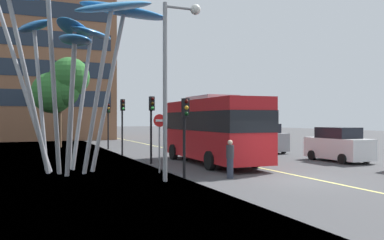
{
  "coord_description": "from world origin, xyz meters",
  "views": [
    {
      "loc": [
        -10.33,
        -13.73,
        2.56
      ],
      "look_at": [
        -1.99,
        6.11,
        2.5
      ],
      "focal_mm": 37.34,
      "sensor_mm": 36.0,
      "label": 1
    }
  ],
  "objects": [
    {
      "name": "no_entry_sign",
      "position": [
        -4.45,
        4.21,
        1.84
      ],
      "size": [
        0.6,
        0.12,
        2.78
      ],
      "color": "gray",
      "rests_on": "ground"
    },
    {
      "name": "ground",
      "position": [
        -0.75,
        0.0,
        -0.05
      ],
      "size": [
        120.0,
        240.0,
        0.1
      ],
      "color": "#424244"
    },
    {
      "name": "car_parked_far",
      "position": [
        6.61,
        12.32,
        1.03
      ],
      "size": [
        1.92,
        4.21,
        2.19
      ],
      "color": "gray",
      "rests_on": "ground"
    },
    {
      "name": "backdrop_building",
      "position": [
        -12.42,
        41.98,
        13.6
      ],
      "size": [
        24.99,
        14.71,
        27.2
      ],
      "color": "brown",
      "rests_on": "ground"
    },
    {
      "name": "car_parked_mid",
      "position": [
        7.06,
        4.95,
        0.97
      ],
      "size": [
        1.98,
        4.19,
        2.05
      ],
      "color": "silver",
      "rests_on": "ground"
    },
    {
      "name": "car_side_street",
      "position": [
        7.11,
        18.96,
        1.04
      ],
      "size": [
        2.03,
        4.05,
        2.23
      ],
      "color": "#2D5138",
      "rests_on": "ground"
    },
    {
      "name": "traffic_light_island_mid",
      "position": [
        -4.0,
        13.89,
        2.84
      ],
      "size": [
        0.28,
        0.42,
        3.94
      ],
      "color": "black",
      "rests_on": "ground"
    },
    {
      "name": "red_bus",
      "position": [
        -0.48,
        6.86,
        2.11
      ],
      "size": [
        2.96,
        9.73,
        3.86
      ],
      "color": "red",
      "rests_on": "ground"
    },
    {
      "name": "tree_pavement_near",
      "position": [
        -7.28,
        23.51,
        5.4
      ],
      "size": [
        5.05,
        3.79,
        8.09
      ],
      "color": "brown",
      "rests_on": "ground"
    },
    {
      "name": "traffic_light_kerb_far",
      "position": [
        -3.68,
        8.02,
        2.77
      ],
      "size": [
        0.28,
        0.42,
        3.83
      ],
      "color": "black",
      "rests_on": "ground"
    },
    {
      "name": "traffic_light_kerb_near",
      "position": [
        -4.0,
        2.08,
        2.5
      ],
      "size": [
        0.28,
        0.42,
        3.44
      ],
      "color": "black",
      "rests_on": "ground"
    },
    {
      "name": "pedestrian",
      "position": [
        -2.16,
        1.47,
        0.83
      ],
      "size": [
        0.34,
        0.34,
        1.65
      ],
      "color": "#2D3342",
      "rests_on": "ground"
    },
    {
      "name": "traffic_light_opposite",
      "position": [
        -3.81,
        19.96,
        2.79
      ],
      "size": [
        0.28,
        0.42,
        3.86
      ],
      "color": "black",
      "rests_on": "ground"
    },
    {
      "name": "street_lamp",
      "position": [
        -4.66,
        1.71,
        4.74
      ],
      "size": [
        1.66,
        0.44,
        7.39
      ],
      "color": "gray",
      "rests_on": "ground"
    },
    {
      "name": "leaf_sculpture",
      "position": [
        -8.35,
        6.2,
        7.13
      ],
      "size": [
        9.91,
        9.54,
        9.33
      ],
      "color": "#9EA0A5",
      "rests_on": "ground"
    }
  ]
}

